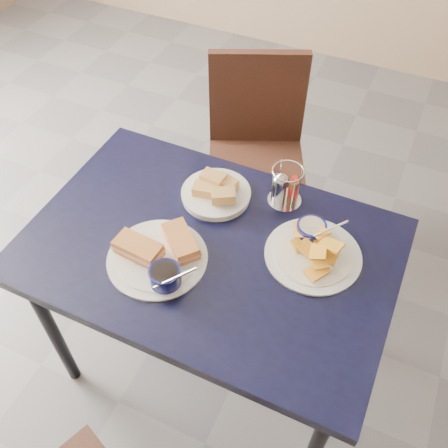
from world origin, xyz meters
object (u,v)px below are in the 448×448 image
at_px(sandwich_plate, 160,255).
at_px(plantain_plate, 313,246).
at_px(dining_table, 210,260).
at_px(chair_far, 264,142).
at_px(bread_basket, 216,192).
at_px(condiment_caddy, 285,188).

height_order(sandwich_plate, plantain_plate, same).
bearing_deg(dining_table, chair_far, 98.76).
bearing_deg(dining_table, bread_basket, 109.29).
bearing_deg(sandwich_plate, chair_far, 91.04).
relative_size(chair_far, condiment_caddy, 6.48).
bearing_deg(bread_basket, dining_table, -70.71).
xyz_separation_m(dining_table, chair_far, (-0.12, 0.80, -0.17)).
distance_m(chair_far, sandwich_plate, 0.95).
xyz_separation_m(sandwich_plate, bread_basket, (0.04, 0.30, -0.00)).
height_order(chair_far, sandwich_plate, chair_far).
height_order(dining_table, sandwich_plate, sandwich_plate).
bearing_deg(bread_basket, plantain_plate, -13.14).
relative_size(dining_table, condiment_caddy, 8.18).
bearing_deg(dining_table, plantain_plate, 20.90).
bearing_deg(bread_basket, chair_far, 95.25).
xyz_separation_m(plantain_plate, bread_basket, (-0.35, 0.08, 0.00)).
distance_m(dining_table, condiment_caddy, 0.33).
relative_size(bread_basket, condiment_caddy, 1.64).
bearing_deg(condiment_caddy, dining_table, -116.77).
height_order(chair_far, plantain_plate, chair_far).
bearing_deg(chair_far, dining_table, -81.24).
relative_size(chair_far, bread_basket, 3.96).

